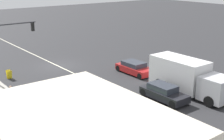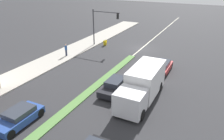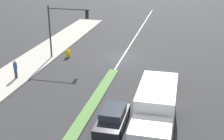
{
  "view_description": "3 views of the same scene",
  "coord_description": "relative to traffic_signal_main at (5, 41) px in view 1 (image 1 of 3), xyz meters",
  "views": [
    {
      "loc": [
        15.58,
        30.39,
        9.89
      ],
      "look_at": [
        -0.52,
        9.39,
        1.71
      ],
      "focal_mm": 50.0,
      "sensor_mm": 36.0,
      "label": 1
    },
    {
      "loc": [
        -10.35,
        31.14,
        10.57
      ],
      "look_at": [
        -1.68,
        13.73,
        2.04
      ],
      "focal_mm": 35.0,
      "sensor_mm": 36.0,
      "label": 2
    },
    {
      "loc": [
        -6.31,
        31.85,
        11.03
      ],
      "look_at": [
        -1.21,
        10.04,
        2.42
      ],
      "focal_mm": 50.0,
      "sensor_mm": 36.0,
      "label": 3
    }
  ],
  "objects": [
    {
      "name": "pedestrian",
      "position": [
        2.1,
        6.44,
        -2.89
      ],
      "size": [
        0.34,
        0.34,
        1.69
      ],
      "color": "#282D42",
      "rests_on": "sidewalk_right"
    },
    {
      "name": "sedan_dark",
      "position": [
        -8.32,
        12.4,
        -3.28
      ],
      "size": [
        1.73,
        4.13,
        1.29
      ],
      "color": "black",
      "rests_on": "ground"
    },
    {
      "name": "warning_aframe_sign",
      "position": [
        -0.24,
        -0.65,
        -3.47
      ],
      "size": [
        0.45,
        0.53,
        0.84
      ],
      "color": "yellow",
      "rests_on": "ground"
    },
    {
      "name": "ground_plane",
      "position": [
        -6.12,
        16.26,
        -3.9
      ],
      "size": [
        160.0,
        160.0,
        0.0
      ],
      "primitive_type": "plane",
      "color": "#2B2B2D"
    },
    {
      "name": "delivery_truck",
      "position": [
        -11.12,
        12.42,
        -2.43
      ],
      "size": [
        2.44,
        7.5,
        2.87
      ],
      "color": "silver",
      "rests_on": "ground"
    },
    {
      "name": "hatchback_red",
      "position": [
        -11.12,
        5.66,
        -3.3
      ],
      "size": [
        1.91,
        4.21,
        1.24
      ],
      "color": "#AD1E1E",
      "rests_on": "ground"
    },
    {
      "name": "traffic_signal_main",
      "position": [
        0.0,
        0.0,
        0.0
      ],
      "size": [
        4.59,
        0.34,
        5.6
      ],
      "color": "#333338",
      "rests_on": "sidewalk_right"
    },
    {
      "name": "lane_marking_center",
      "position": [
        -6.12,
        -1.74,
        -3.9
      ],
      "size": [
        0.16,
        60.0,
        0.01
      ],
      "primitive_type": "cube",
      "color": "beige",
      "rests_on": "ground"
    }
  ]
}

